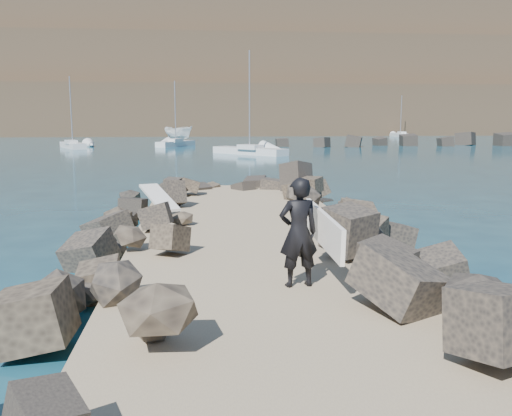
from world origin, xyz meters
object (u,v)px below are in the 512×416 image
object	(u,v)px
surfer_with_board	(302,232)
boat_imported	(179,133)
sailboat_a	(73,145)
surfboard_resting	(159,201)

from	to	relation	value
surfer_with_board	boat_imported	bearing A→B (deg)	93.40
boat_imported	sailboat_a	world-z (taller)	sailboat_a
sailboat_a	surfer_with_board	bearing A→B (deg)	-74.40
boat_imported	surfer_with_board	size ratio (longest dim) A/B	2.35
sailboat_a	boat_imported	bearing A→B (deg)	61.54
surfboard_resting	sailboat_a	world-z (taller)	sailboat_a
boat_imported	surfer_with_board	xyz separation A→B (m)	(4.70, -78.95, 0.48)
surfboard_resting	surfer_with_board	world-z (taller)	surfer_with_board
boat_imported	surfer_with_board	bearing A→B (deg)	-130.73
boat_imported	surfboard_resting	bearing A→B (deg)	-132.80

